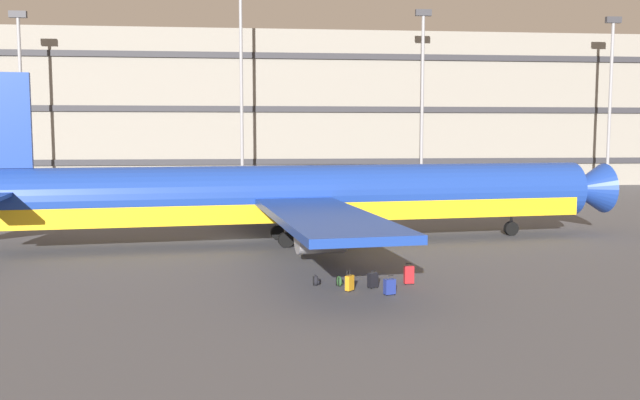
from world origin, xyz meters
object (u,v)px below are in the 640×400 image
(suitcase_scuffed, at_px, (373,280))
(suitcase_silver, at_px, (390,286))
(suitcase_small, at_px, (409,275))
(airliner, at_px, (298,197))
(suitcase_large, at_px, (350,283))
(backpack_orange, at_px, (339,281))
(backpack_purple, at_px, (316,281))

(suitcase_scuffed, height_order, suitcase_silver, suitcase_silver)
(suitcase_small, bearing_deg, airliner, 109.03)
(suitcase_small, distance_m, suitcase_silver, 2.24)
(suitcase_large, bearing_deg, suitcase_scuffed, 23.87)
(suitcase_large, distance_m, backpack_orange, 0.98)
(airliner, distance_m, suitcase_scuffed, 12.67)
(suitcase_scuffed, xyz_separation_m, backpack_orange, (-1.37, 0.45, -0.13))
(backpack_orange, bearing_deg, suitcase_scuffed, -18.33)
(suitcase_silver, bearing_deg, backpack_purple, 144.45)
(airliner, xyz_separation_m, backpack_purple, (-0.02, -11.52, -2.56))
(suitcase_small, bearing_deg, backpack_orange, -178.00)
(airliner, xyz_separation_m, backpack_orange, (0.96, -11.77, -2.55))
(airliner, relative_size, suitcase_silver, 49.44)
(airliner, height_order, suitcase_small, airliner)
(airliner, distance_m, suitcase_silver, 14.02)
(suitcase_scuffed, distance_m, backpack_orange, 1.45)
(airliner, relative_size, backpack_purple, 81.54)
(suitcase_large, relative_size, suitcase_small, 0.97)
(suitcase_small, distance_m, suitcase_scuffed, 1.79)
(suitcase_large, relative_size, suitcase_silver, 1.08)
(airliner, height_order, backpack_purple, airliner)
(suitcase_small, xyz_separation_m, backpack_purple, (-4.04, 0.14, -0.21))
(airliner, relative_size, backpack_orange, 80.30)
(backpack_purple, height_order, backpack_orange, backpack_orange)
(suitcase_scuffed, bearing_deg, backpack_orange, 161.67)
(suitcase_scuffed, height_order, backpack_orange, suitcase_scuffed)
(suitcase_large, xyz_separation_m, suitcase_scuffed, (1.06, 0.47, -0.01))
(suitcase_large, distance_m, backpack_purple, 1.75)
(airliner, height_order, suitcase_scuffed, airliner)
(backpack_purple, bearing_deg, suitcase_silver, -35.55)
(suitcase_small, height_order, suitcase_silver, suitcase_small)
(airliner, relative_size, suitcase_scuffed, 52.86)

